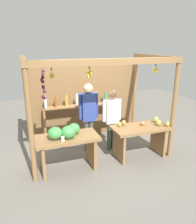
# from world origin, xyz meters

# --- Properties ---
(ground_plane) EXTENTS (12.00, 12.00, 0.00)m
(ground_plane) POSITION_xyz_m (0.00, 0.00, 0.00)
(ground_plane) COLOR slate
(ground_plane) RESTS_ON ground
(market_stall) EXTENTS (3.21, 1.93, 2.29)m
(market_stall) POSITION_xyz_m (-0.01, 0.42, 1.33)
(market_stall) COLOR olive
(market_stall) RESTS_ON ground
(fruit_counter_left) EXTENTS (1.30, 0.64, 1.00)m
(fruit_counter_left) POSITION_xyz_m (-0.86, -0.69, 0.66)
(fruit_counter_left) COLOR olive
(fruit_counter_left) RESTS_ON ground
(fruit_counter_right) EXTENTS (1.30, 0.64, 0.89)m
(fruit_counter_right) POSITION_xyz_m (0.86, -0.68, 0.55)
(fruit_counter_right) COLOR olive
(fruit_counter_right) RESTS_ON ground
(bottle_shelf_unit) EXTENTS (2.06, 0.22, 1.33)m
(bottle_shelf_unit) POSITION_xyz_m (-0.15, 0.68, 0.82)
(bottle_shelf_unit) COLOR olive
(bottle_shelf_unit) RESTS_ON ground
(vendor_man) EXTENTS (0.48, 0.23, 1.69)m
(vendor_man) POSITION_xyz_m (-0.18, -0.03, 1.02)
(vendor_man) COLOR #4D4C42
(vendor_man) RESTS_ON ground
(vendor_woman) EXTENTS (0.48, 0.20, 1.49)m
(vendor_woman) POSITION_xyz_m (0.38, -0.12, 0.89)
(vendor_woman) COLOR #3C4E41
(vendor_woman) RESTS_ON ground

